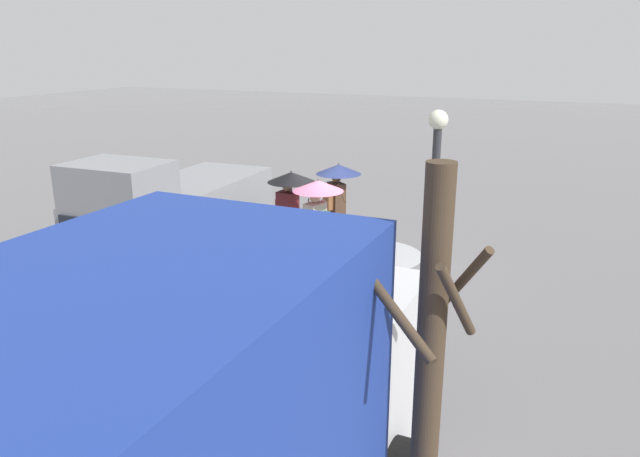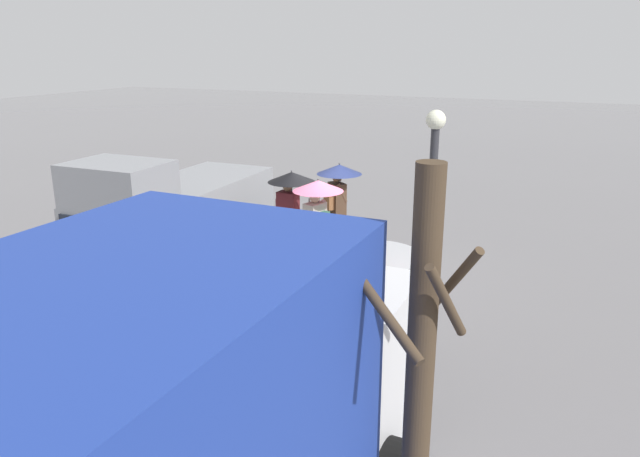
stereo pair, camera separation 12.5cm
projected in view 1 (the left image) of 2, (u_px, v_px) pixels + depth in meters
ground_plane at (343, 270)px, 13.08m from camera, size 90.00×90.00×0.00m
slush_patch_near_cluster at (374, 255)px, 14.04m from camera, size 2.30×2.30×0.01m
slush_patch_under_van at (290, 453)px, 7.23m from camera, size 2.64×2.64×0.01m
cargo_van_parked_right at (173, 214)px, 13.11m from camera, size 2.30×5.39×2.60m
shopping_cart_vendor at (350, 247)px, 12.80m from camera, size 0.58×0.82×1.04m
hand_dolly_boxes at (306, 234)px, 13.72m from camera, size 0.73×0.84×1.32m
pedestrian_pink_side at (337, 187)px, 13.82m from camera, size 1.04×1.04×2.15m
pedestrian_black_side at (290, 196)px, 12.99m from camera, size 1.04×1.04×2.15m
pedestrian_white_side at (317, 207)px, 12.15m from camera, size 1.04×1.04×2.15m
bare_tree_near at (428, 382)px, 5.02m from camera, size 1.24×1.25×3.89m
street_lamp at (433, 212)px, 8.77m from camera, size 0.28×0.28×3.86m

